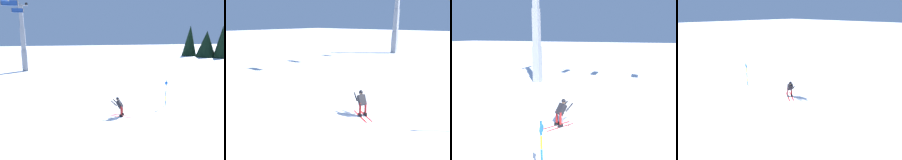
{
  "view_description": "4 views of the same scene",
  "coord_description": "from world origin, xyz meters",
  "views": [
    {
      "loc": [
        -14.45,
        6.15,
        5.97
      ],
      "look_at": [
        -0.65,
        2.2,
        3.03
      ],
      "focal_mm": 34.24,
      "sensor_mm": 36.0,
      "label": 1
    },
    {
      "loc": [
        -9.46,
        -4.63,
        5.28
      ],
      "look_at": [
        -0.75,
        2.29,
        2.18
      ],
      "focal_mm": 33.57,
      "sensor_mm": 36.0,
      "label": 2
    },
    {
      "loc": [
        4.29,
        -8.57,
        4.82
      ],
      "look_at": [
        -0.43,
        3.57,
        2.02
      ],
      "focal_mm": 33.98,
      "sensor_mm": 36.0,
      "label": 3
    },
    {
      "loc": [
        9.67,
        11.03,
        6.71
      ],
      "look_at": [
        0.73,
        1.82,
        1.8
      ],
      "focal_mm": 28.6,
      "sensor_mm": 36.0,
      "label": 4
    }
  ],
  "objects": [
    {
      "name": "ground_plane",
      "position": [
        0.0,
        0.0,
        0.0
      ],
      "size": [
        260.0,
        260.0,
        0.0
      ],
      "primitive_type": "plane",
      "color": "white"
    },
    {
      "name": "skier_carving_main",
      "position": [
        0.28,
        1.35,
        0.85
      ],
      "size": [
        1.39,
        1.72,
        1.61
      ],
      "color": "red",
      "rests_on": "ground_plane"
    },
    {
      "name": "trail_marker_pole",
      "position": [
        1.49,
        -3.28,
        1.22
      ],
      "size": [
        0.07,
        0.28,
        2.28
      ],
      "color": "blue",
      "rests_on": "ground_plane"
    }
  ]
}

